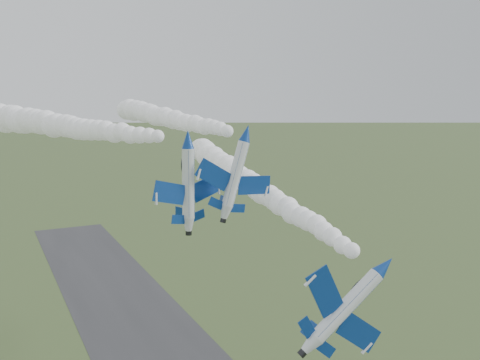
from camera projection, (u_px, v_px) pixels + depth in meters
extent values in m
cylinder|color=silver|center=(385.00, 266.00, 52.67)|extent=(2.87, 8.78, 2.17)
cone|color=navy|center=(422.00, 284.00, 47.67)|extent=(2.35, 2.43, 2.17)
cone|color=silver|center=(355.00, 252.00, 57.49)|extent=(2.31, 2.02, 2.17)
cylinder|color=black|center=(349.00, 249.00, 58.43)|extent=(1.15, 0.70, 1.10)
ellipsoid|color=black|center=(403.00, 269.00, 50.73)|extent=(1.68, 3.07, 1.45)
cube|color=navy|center=(363.00, 244.00, 52.32)|extent=(3.33, 2.71, 3.72)
cube|color=navy|center=(394.00, 285.00, 54.48)|extent=(3.33, 2.71, 3.72)
cube|color=navy|center=(352.00, 244.00, 56.06)|extent=(1.48, 1.24, 1.64)
cube|color=navy|center=(368.00, 265.00, 57.21)|extent=(1.48, 1.24, 1.64)
cube|color=navy|center=(369.00, 246.00, 56.65)|extent=(1.94, 1.79, 1.54)
cylinder|color=silver|center=(188.00, 139.00, 68.40)|extent=(4.69, 9.04, 1.63)
cone|color=navy|center=(219.00, 142.00, 64.53)|extent=(2.36, 2.79, 1.63)
cone|color=silver|center=(161.00, 137.00, 72.12)|extent=(2.20, 2.39, 1.63)
cylinder|color=black|center=(156.00, 137.00, 72.85)|extent=(1.00, 0.89, 0.83)
ellipsoid|color=black|center=(200.00, 136.00, 66.73)|extent=(2.10, 3.28, 1.09)
cube|color=navy|center=(164.00, 142.00, 66.68)|extent=(5.54, 4.15, 0.20)
cube|color=navy|center=(202.00, 139.00, 71.33)|extent=(5.54, 4.15, 0.20)
cube|color=navy|center=(155.00, 138.00, 70.23)|extent=(2.43, 1.86, 0.13)
cube|color=navy|center=(176.00, 137.00, 72.70)|extent=(2.43, 1.86, 0.13)
cube|color=navy|center=(167.00, 127.00, 71.08)|extent=(0.75, 1.67, 2.37)
cylinder|color=silver|center=(246.00, 133.00, 70.87)|extent=(2.16, 8.85, 1.96)
cone|color=navy|center=(267.00, 136.00, 66.00)|extent=(2.01, 2.35, 1.96)
cone|color=silver|center=(229.00, 131.00, 75.55)|extent=(2.00, 1.93, 1.96)
cylinder|color=black|center=(225.00, 131.00, 76.47)|extent=(1.01, 0.65, 0.99)
ellipsoid|color=black|center=(256.00, 130.00, 68.87)|extent=(1.37, 3.05, 1.31)
cube|color=navy|center=(223.00, 128.00, 70.09)|extent=(4.71, 2.62, 1.53)
cube|color=navy|center=(262.00, 140.00, 73.12)|extent=(4.71, 2.62, 1.53)
cube|color=navy|center=(221.00, 128.00, 73.92)|extent=(2.06, 1.20, 0.71)
cube|color=navy|center=(242.00, 135.00, 75.53)|extent=(2.06, 1.20, 0.71)
cube|color=navy|center=(235.00, 122.00, 74.48)|extent=(0.82, 1.69, 2.24)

